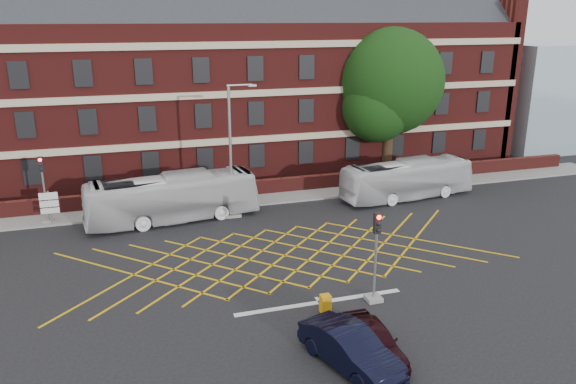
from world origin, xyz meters
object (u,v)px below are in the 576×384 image
object	(u,v)px
traffic_light_far	(45,196)
street_lamp	(232,173)
car_navy	(350,348)
direction_signs	(49,204)
car_maroon	(373,340)
bus_right	(407,179)
deciduous_tree	(390,89)
traffic_light_near	(375,265)
utility_cabinet	(325,304)
bus_left	(172,198)

from	to	relation	value
traffic_light_far	street_lamp	xyz separation A→B (m)	(11.46, -2.23, 1.13)
car_navy	street_lamp	distance (m)	17.67
traffic_light_far	direction_signs	size ratio (longest dim) A/B	1.94
car_maroon	street_lamp	xyz separation A→B (m)	(-1.83, 17.15, 2.23)
bus_right	deciduous_tree	world-z (taller)	deciduous_tree
traffic_light_near	direction_signs	distance (m)	21.13
traffic_light_near	deciduous_tree	bearing A→B (deg)	61.97
deciduous_tree	direction_signs	distance (m)	26.77
street_lamp	traffic_light_near	bearing A→B (deg)	-74.04
utility_cabinet	traffic_light_far	bearing A→B (deg)	128.87
car_navy	direction_signs	size ratio (longest dim) A/B	2.07
bus_left	car_maroon	world-z (taller)	bus_left
bus_left	traffic_light_far	distance (m)	7.87
bus_right	deciduous_tree	xyz separation A→B (m)	(1.82, 6.91, 5.52)
deciduous_tree	traffic_light_near	xyz separation A→B (m)	(-10.68, -20.07, -5.14)
traffic_light_near	direction_signs	bearing A→B (deg)	135.19
traffic_light_near	traffic_light_far	xyz separation A→B (m)	(-15.23, 15.41, 0.00)
deciduous_tree	bus_right	bearing A→B (deg)	-104.80
bus_left	traffic_light_near	world-z (taller)	traffic_light_near
bus_left	utility_cabinet	distance (m)	14.76
bus_left	deciduous_tree	size ratio (longest dim) A/B	0.92
direction_signs	bus_left	bearing A→B (deg)	-11.09
bus_right	traffic_light_near	size ratio (longest dim) A/B	2.32
car_maroon	direction_signs	distance (m)	22.94
bus_right	traffic_light_far	size ratio (longest dim) A/B	2.32
car_maroon	traffic_light_far	size ratio (longest dim) A/B	0.91
utility_cabinet	car_navy	bearing A→B (deg)	-97.77
deciduous_tree	utility_cabinet	bearing A→B (deg)	-122.86
car_navy	street_lamp	xyz separation A→B (m)	(-0.71, 17.52, 2.14)
bus_left	bus_right	world-z (taller)	bus_left
bus_left	car_navy	distance (m)	18.38
traffic_light_near	bus_left	bearing A→B (deg)	119.53
bus_right	deciduous_tree	bearing A→B (deg)	-21.50
car_navy	traffic_light_far	distance (m)	23.23
bus_left	direction_signs	distance (m)	7.51
traffic_light_near	traffic_light_far	world-z (taller)	same
traffic_light_near	utility_cabinet	bearing A→B (deg)	-171.85
bus_right	direction_signs	xyz separation A→B (m)	(-23.85, 1.73, -0.01)
bus_left	direction_signs	bearing A→B (deg)	72.35
bus_left	utility_cabinet	xyz separation A→B (m)	(5.10, -13.81, -1.09)
bus_right	car_navy	bearing A→B (deg)	139.06
direction_signs	traffic_light_near	bearing A→B (deg)	-44.81
traffic_light_near	traffic_light_far	size ratio (longest dim) A/B	1.00
deciduous_tree	direction_signs	xyz separation A→B (m)	(-25.67, -5.18, -5.53)
bus_left	deciduous_tree	xyz separation A→B (m)	(18.30, 6.63, 5.40)
car_maroon	utility_cabinet	xyz separation A→B (m)	(-0.57, 3.61, -0.25)
bus_right	direction_signs	world-z (taller)	bus_right
bus_right	utility_cabinet	world-z (taller)	bus_right
traffic_light_near	car_maroon	bearing A→B (deg)	-116.10
utility_cabinet	bus_left	bearing A→B (deg)	110.29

